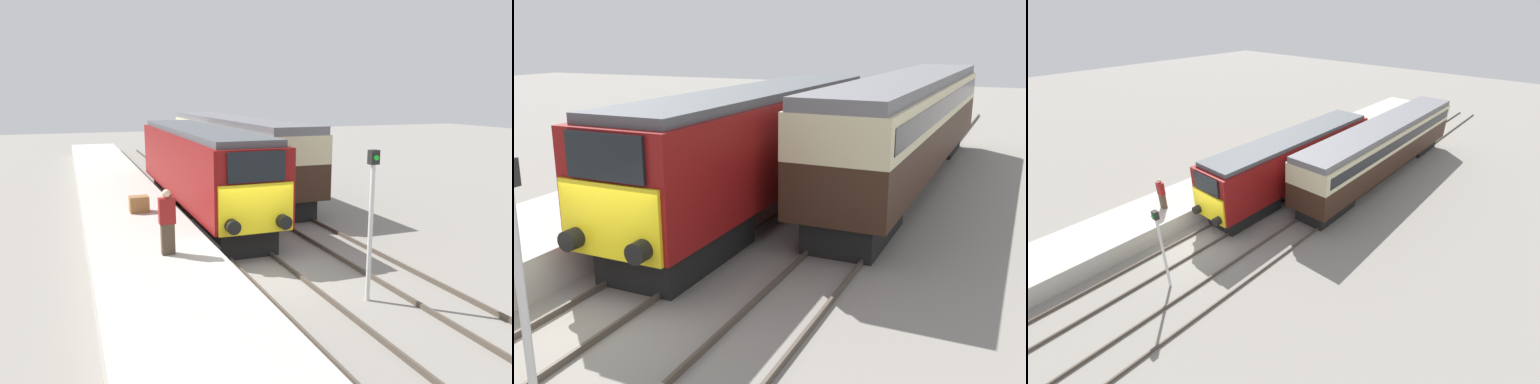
% 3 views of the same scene
% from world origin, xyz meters
% --- Properties ---
extents(ground_plane, '(120.00, 120.00, 0.00)m').
position_xyz_m(ground_plane, '(0.00, 0.00, 0.00)').
color(ground_plane, gray).
extents(platform_left, '(3.50, 50.00, 0.97)m').
position_xyz_m(platform_left, '(-3.30, 8.00, 0.48)').
color(platform_left, '#B7B2A8').
rests_on(platform_left, ground_plane).
extents(rails_near_track, '(1.51, 60.00, 0.14)m').
position_xyz_m(rails_near_track, '(0.00, 5.00, 0.07)').
color(rails_near_track, '#4C4238').
rests_on(rails_near_track, ground_plane).
extents(rails_far_track, '(1.50, 60.00, 0.14)m').
position_xyz_m(rails_far_track, '(3.40, 5.00, 0.07)').
color(rails_far_track, '#4C4238').
rests_on(rails_far_track, ground_plane).
extents(locomotive, '(2.70, 14.31, 3.89)m').
position_xyz_m(locomotive, '(0.00, 7.97, 2.17)').
color(locomotive, black).
rests_on(locomotive, ground_plane).
extents(passenger_carriage, '(2.75, 17.97, 4.03)m').
position_xyz_m(passenger_carriage, '(3.40, 13.78, 2.44)').
color(passenger_carriage, black).
rests_on(passenger_carriage, ground_plane).
extents(person_on_platform, '(0.44, 0.26, 1.82)m').
position_xyz_m(person_on_platform, '(-2.97, 0.08, 1.88)').
color(person_on_platform, '#473828').
rests_on(person_on_platform, platform_left).
extents(signal_post, '(0.24, 0.28, 3.96)m').
position_xyz_m(signal_post, '(1.70, -2.69, 2.35)').
color(signal_post, silver).
rests_on(signal_post, ground_plane).
extents(luggage_crate, '(0.70, 0.56, 0.60)m').
position_xyz_m(luggage_crate, '(-3.03, 5.45, 1.27)').
color(luggage_crate, olive).
rests_on(luggage_crate, platform_left).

